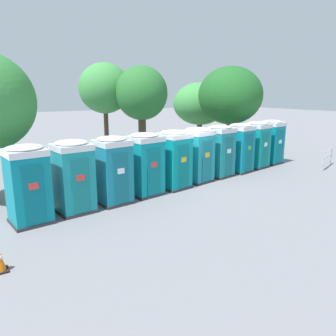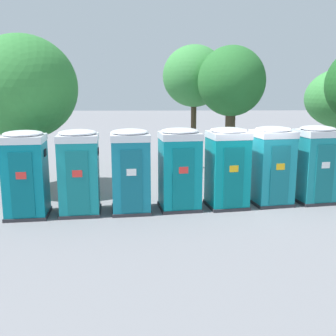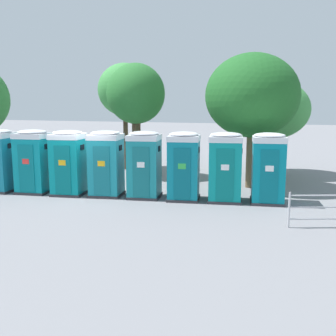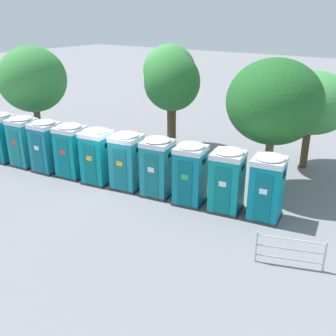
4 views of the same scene
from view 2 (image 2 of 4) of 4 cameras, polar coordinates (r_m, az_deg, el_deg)
ground_plane at (r=13.19m, az=11.35°, el=-5.12°), size 120.00×120.00×0.00m
portapotty_0 at (r=12.14m, az=-19.94°, el=-0.77°), size 1.32×1.32×2.54m
portapotty_1 at (r=11.96m, az=-12.77°, el=-0.54°), size 1.31×1.32×2.54m
portapotty_2 at (r=11.91m, az=-5.46°, el=-0.37°), size 1.30×1.32×2.54m
portapotty_3 at (r=12.15m, az=1.69°, el=-0.08°), size 1.39×1.36×2.54m
portapotty_4 at (r=12.48m, az=8.59°, el=0.10°), size 1.38×1.38×2.54m
portapotty_5 at (r=13.10m, az=14.82°, el=0.38°), size 1.39×1.39×2.54m
portapotty_6 at (r=13.80m, az=20.58°, el=0.56°), size 1.37×1.38×2.54m
street_tree_0 at (r=14.92m, az=-20.27°, el=10.85°), size 3.77×3.77×5.58m
street_tree_1 at (r=16.91m, az=9.19°, el=12.15°), size 2.81×2.81×5.48m
street_tree_4 at (r=18.46m, az=3.82°, el=13.09°), size 2.87×2.87×5.69m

